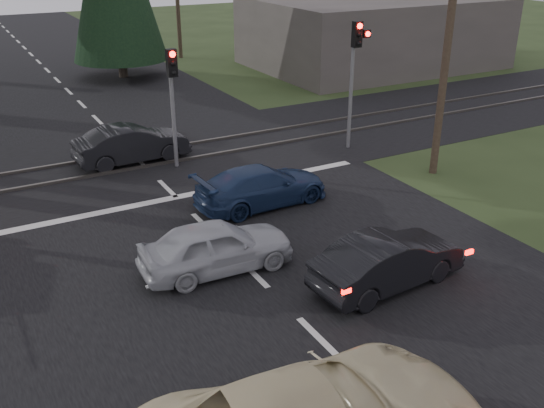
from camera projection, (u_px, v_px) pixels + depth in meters
ground at (320, 339)px, 12.26m from camera, size 120.00×120.00×0.00m
road at (157, 179)px, 20.25m from camera, size 14.00×100.00×0.01m
rail_corridor at (139, 161)px, 21.85m from camera, size 120.00×8.00×0.01m
stop_line at (176, 197)px, 18.81m from camera, size 13.00×0.35×0.00m
rail_near at (146, 166)px, 21.19m from camera, size 120.00×0.12×0.10m
rail_far at (132, 153)px, 22.47m from camera, size 120.00×0.12×0.10m
traffic_signal_right at (356, 61)px, 21.80m from camera, size 0.68×0.48×4.70m
traffic_signal_center at (173, 88)px, 20.09m from camera, size 0.32×0.48×4.10m
utility_pole_near at (449, 31)px, 18.86m from camera, size 1.80×0.26×9.00m
building_right at (373, 32)px, 36.95m from camera, size 14.00×10.00×4.00m
dark_hatchback at (388, 261)px, 13.90m from camera, size 3.90×1.65×1.25m
silver_car at (216, 247)px, 14.53m from camera, size 3.80×1.67×1.27m
blue_sedan at (262, 186)px, 18.09m from camera, size 4.21×1.88×1.20m
dark_car_far at (132, 144)px, 21.50m from camera, size 4.09×1.63×1.32m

